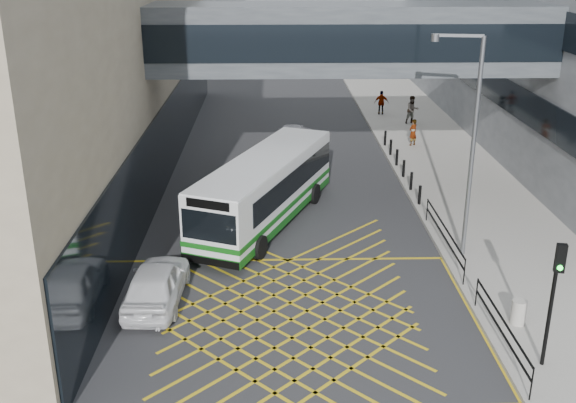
{
  "coord_description": "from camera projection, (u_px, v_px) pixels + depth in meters",
  "views": [
    {
      "loc": [
        -0.57,
        -19.08,
        11.28
      ],
      "look_at": [
        0.0,
        4.0,
        2.6
      ],
      "focal_mm": 42.0,
      "sensor_mm": 36.0,
      "label": 1
    }
  ],
  "objects": [
    {
      "name": "pedestrian_b",
      "position": [
        412.0,
        110.0,
        45.34
      ],
      "size": [
        1.03,
        0.77,
        1.88
      ],
      "primitive_type": "imported",
      "rotation": [
        0.0,
        0.0,
        0.28
      ],
      "color": "gray",
      "rests_on": "pavement"
    },
    {
      "name": "skybridge",
      "position": [
        350.0,
        38.0,
        30.49
      ],
      "size": [
        20.0,
        4.1,
        3.0
      ],
      "color": "#454A4F",
      "rests_on": "ground"
    },
    {
      "name": "car_white",
      "position": [
        156.0,
        282.0,
        22.64
      ],
      "size": [
        2.16,
        4.85,
        1.52
      ],
      "primitive_type": "imported",
      "rotation": [
        0.0,
        0.0,
        3.1
      ],
      "color": "white",
      "rests_on": "ground"
    },
    {
      "name": "traffic_light",
      "position": [
        555.0,
        288.0,
        18.25
      ],
      "size": [
        0.29,
        0.46,
        3.84
      ],
      "rotation": [
        0.0,
        0.0,
        -0.18
      ],
      "color": "black",
      "rests_on": "pavement"
    },
    {
      "name": "ground",
      "position": [
        291.0,
        320.0,
        21.83
      ],
      "size": [
        120.0,
        120.0,
        0.0
      ],
      "primitive_type": "plane",
      "color": "#333335"
    },
    {
      "name": "pedestrian_c",
      "position": [
        381.0,
        103.0,
        47.94
      ],
      "size": [
        1.04,
        0.59,
        1.69
      ],
      "primitive_type": "imported",
      "rotation": [
        0.0,
        0.0,
        3.03
      ],
      "color": "gray",
      "rests_on": "pavement"
    },
    {
      "name": "litter_bin",
      "position": [
        519.0,
        312.0,
        21.18
      ],
      "size": [
        0.47,
        0.47,
        0.81
      ],
      "primitive_type": "cylinder",
      "color": "#ADA89E",
      "rests_on": "pavement"
    },
    {
      "name": "car_silver",
      "position": [
        293.0,
        135.0,
        40.47
      ],
      "size": [
        2.74,
        5.11,
        1.51
      ],
      "primitive_type": "imported",
      "rotation": [
        0.0,
        0.0,
        3.0
      ],
      "color": "#9C9DA5",
      "rests_on": "ground"
    },
    {
      "name": "pedestrian_a",
      "position": [
        413.0,
        132.0,
        40.38
      ],
      "size": [
        0.78,
        0.73,
        1.59
      ],
      "primitive_type": "imported",
      "rotation": [
        0.0,
        0.0,
        3.76
      ],
      "color": "gray",
      "rests_on": "pavement"
    },
    {
      "name": "pavement",
      "position": [
        451.0,
        172.0,
        36.05
      ],
      "size": [
        6.0,
        54.0,
        0.16
      ],
      "primitive_type": "cube",
      "color": "#A5A097",
      "rests_on": "ground"
    },
    {
      "name": "kerb_railings",
      "position": [
        467.0,
        269.0,
        23.33
      ],
      "size": [
        0.05,
        12.54,
        1.0
      ],
      "color": "black",
      "rests_on": "pavement"
    },
    {
      "name": "car_dark",
      "position": [
        248.0,
        176.0,
        33.25
      ],
      "size": [
        1.96,
        4.93,
        1.54
      ],
      "primitive_type": "imported",
      "rotation": [
        0.0,
        0.0,
        3.13
      ],
      "color": "black",
      "rests_on": "ground"
    },
    {
      "name": "bollards",
      "position": [
        400.0,
        163.0,
        35.8
      ],
      "size": [
        0.14,
        10.14,
        0.9
      ],
      "color": "black",
      "rests_on": "pavement"
    },
    {
      "name": "bus",
      "position": [
        266.0,
        188.0,
        29.1
      ],
      "size": [
        6.3,
        10.72,
        2.97
      ],
      "rotation": [
        0.0,
        0.0,
        -0.39
      ],
      "color": "white",
      "rests_on": "ground"
    },
    {
      "name": "street_lamp",
      "position": [
        469.0,
        135.0,
        24.54
      ],
      "size": [
        1.9,
        0.5,
        8.35
      ],
      "rotation": [
        0.0,
        0.0,
        -0.14
      ],
      "color": "slate",
      "rests_on": "pavement"
    },
    {
      "name": "box_junction",
      "position": [
        291.0,
        320.0,
        21.83
      ],
      "size": [
        12.0,
        9.0,
        0.01
      ],
      "color": "gold",
      "rests_on": "ground"
    }
  ]
}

